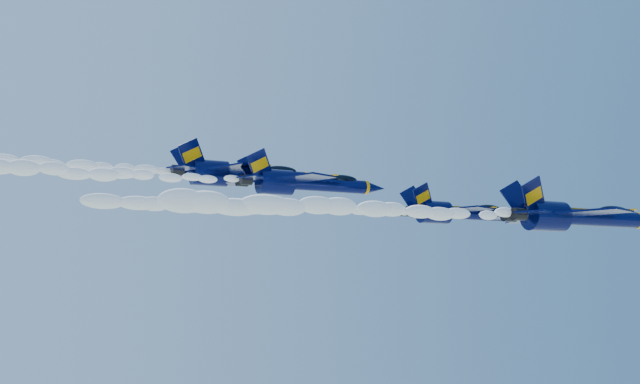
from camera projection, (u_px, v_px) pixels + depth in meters
name	position (u px, v px, depth m)	size (l,w,h in m)	color
jet_lead	(576.00, 216.00, 74.12)	(17.90, 14.69, 6.65)	#030734
smoke_trail_jet_lead	(352.00, 209.00, 64.33)	(31.33, 1.85, 1.67)	white
jet_second	(458.00, 213.00, 84.01)	(15.17, 12.44, 5.64)	#030734
smoke_trail_jet_second	(260.00, 206.00, 74.71)	(31.33, 1.57, 1.41)	white
jet_third	(305.00, 183.00, 84.68)	(17.07, 14.00, 6.34)	#030734
smoke_trail_jet_third	(81.00, 172.00, 75.04)	(31.33, 1.77, 1.59)	white
jet_fourth	(241.00, 174.00, 89.17)	(18.49, 15.17, 6.87)	#030734
smoke_trail_jet_fourth	(16.00, 162.00, 79.27)	(31.33, 1.91, 1.72)	white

